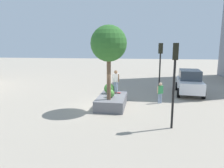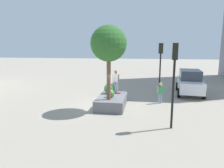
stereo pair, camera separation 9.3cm
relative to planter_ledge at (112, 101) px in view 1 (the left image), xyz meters
The scene contains 11 objects.
ground_plane 0.56m from the planter_ledge, 75.69° to the right, with size 120.00×120.00×0.00m, color #9E9384.
planter_ledge is the anchor object (origin of this frame).
plaza_tree 4.25m from the planter_ledge, ahead, with size 2.40×2.40×4.99m.
boxwood_shrub 0.77m from the planter_ledge, ahead, with size 0.56×0.56×0.56m, color #4C8C3D.
hedge_clump 1.17m from the planter_ledge, 156.32° to the right, with size 0.78×0.78×0.78m, color #3D7A33.
skateboard 1.07m from the planter_ledge, behind, with size 0.43×0.83×0.07m.
skateboarder 1.75m from the planter_ledge, behind, with size 0.36×0.54×1.73m.
police_car 8.19m from the planter_ledge, 127.53° to the left, with size 4.97×2.63×2.23m.
traffic_light_corner 5.92m from the planter_ledge, 46.53° to the left, with size 0.35×0.30×4.53m.
traffic_light_median 5.39m from the planter_ledge, 129.34° to the left, with size 0.37×0.37×4.63m.
bystander_watching 3.83m from the planter_ledge, 110.24° to the left, with size 0.39×0.49×1.64m.
Camera 1 is at (14.37, 2.61, 4.35)m, focal length 32.83 mm.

